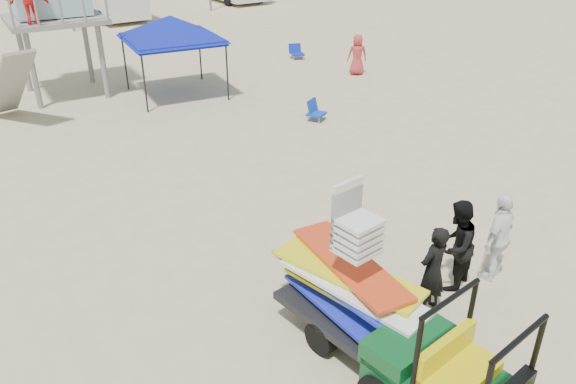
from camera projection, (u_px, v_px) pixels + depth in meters
ground at (370, 346)px, 8.80m from camera, size 140.00×140.00×0.00m
surf_trailer at (351, 285)px, 8.61m from camera, size 1.64×2.71×2.40m
man_left at (433, 270)px, 9.22m from camera, size 0.62×0.43×1.63m
man_mid at (456, 245)px, 9.81m from camera, size 0.99×0.88×1.71m
man_right at (499, 237)px, 10.06m from camera, size 1.07×0.64×1.71m
canopy_blue at (170, 20)px, 19.04m from camera, size 3.38×3.38×3.17m
beach_chair_b at (314, 110)px, 17.80m from camera, size 0.71×0.79×0.64m
beach_chair_c at (296, 51)px, 24.73m from camera, size 0.69×0.75×0.64m
distant_beachgoers at (1, 92)px, 17.89m from camera, size 20.57×5.01×1.61m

